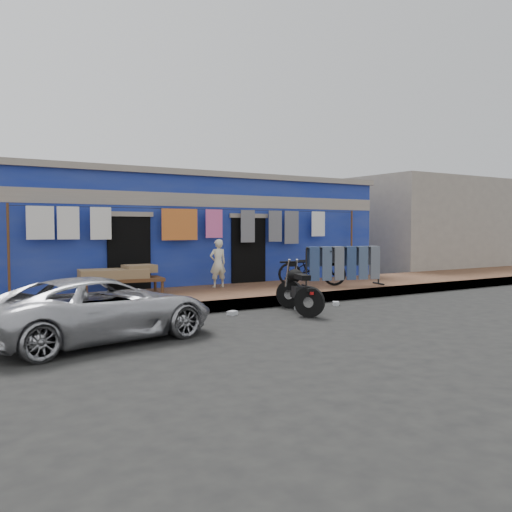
% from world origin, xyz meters
% --- Properties ---
extents(ground, '(80.00, 80.00, 0.00)m').
position_xyz_m(ground, '(0.00, 0.00, 0.00)').
color(ground, black).
rests_on(ground, ground).
extents(sidewalk, '(28.00, 3.00, 0.25)m').
position_xyz_m(sidewalk, '(0.00, 3.00, 0.12)').
color(sidewalk, brown).
rests_on(sidewalk, ground).
extents(curb, '(28.00, 0.10, 0.25)m').
position_xyz_m(curb, '(0.00, 1.55, 0.12)').
color(curb, gray).
rests_on(curb, ground).
extents(building, '(12.20, 5.20, 3.36)m').
position_xyz_m(building, '(-0.00, 6.99, 1.69)').
color(building, '#132796').
rests_on(building, ground).
extents(neighbor_right, '(6.00, 5.00, 3.80)m').
position_xyz_m(neighbor_right, '(11.00, 7.00, 1.90)').
color(neighbor_right, '#9E9384').
rests_on(neighbor_right, ground).
extents(clothesline, '(10.06, 0.06, 2.10)m').
position_xyz_m(clothesline, '(-0.26, 4.25, 1.80)').
color(clothesline, brown).
rests_on(clothesline, sidewalk).
extents(car, '(4.04, 2.42, 1.06)m').
position_xyz_m(car, '(-4.23, -0.09, 0.53)').
color(car, '#B9B9BE').
rests_on(car, ground).
extents(seated_person, '(0.47, 0.32, 1.26)m').
position_xyz_m(seated_person, '(-0.05, 3.79, 0.88)').
color(seated_person, beige).
rests_on(seated_person, sidewalk).
extents(bicycle, '(1.84, 1.56, 1.17)m').
position_xyz_m(bicycle, '(2.32, 2.85, 0.83)').
color(bicycle, black).
rests_on(bicycle, sidewalk).
extents(motorcycle, '(1.57, 2.00, 1.07)m').
position_xyz_m(motorcycle, '(0.18, 0.56, 0.54)').
color(motorcycle, black).
rests_on(motorcycle, ground).
extents(charpoy, '(2.19, 1.44, 0.65)m').
position_xyz_m(charpoy, '(-2.66, 3.63, 0.58)').
color(charpoy, brown).
rests_on(charpoy, sidewalk).
extents(jeans_rack, '(2.49, 1.53, 1.09)m').
position_xyz_m(jeans_rack, '(3.02, 2.38, 0.80)').
color(jeans_rack, black).
rests_on(jeans_rack, sidewalk).
extents(litter_a, '(0.24, 0.22, 0.09)m').
position_xyz_m(litter_a, '(-1.20, 1.02, 0.04)').
color(litter_a, silver).
rests_on(litter_a, ground).
extents(litter_b, '(0.21, 0.22, 0.09)m').
position_xyz_m(litter_b, '(1.54, 0.94, 0.04)').
color(litter_b, silver).
rests_on(litter_b, ground).
extents(litter_c, '(0.20, 0.23, 0.08)m').
position_xyz_m(litter_c, '(0.40, 0.86, 0.04)').
color(litter_c, silver).
rests_on(litter_c, ground).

